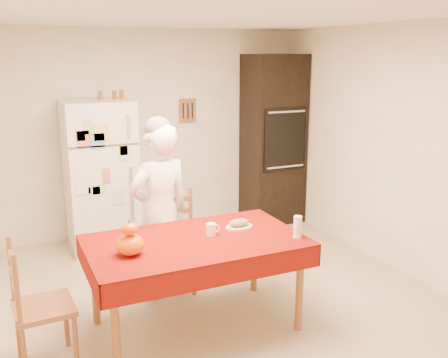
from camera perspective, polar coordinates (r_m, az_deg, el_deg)
floor at (r=4.63m, az=-0.52°, el=-14.15°), size 4.50×4.50×0.00m
room_shell at (r=4.13m, az=-0.58°, el=6.17°), size 4.02×4.52×2.51m
refrigerator at (r=5.86m, az=-13.92°, el=0.40°), size 0.75×0.74×1.70m
oven_cabinet at (r=6.63m, az=5.62°, el=4.50°), size 0.70×0.62×2.20m
dining_table at (r=4.01m, az=-3.30°, el=-7.86°), size 1.70×1.00×0.76m
chair_far at (r=4.82m, az=-5.85°, el=-6.45°), size 0.52×0.51×0.95m
chair_left at (r=3.82m, az=-20.96°, el=-13.01°), size 0.42×0.44×0.95m
seated_woman at (r=4.51m, az=-7.28°, el=-3.87°), size 0.65×0.49×1.62m
coffee_mug at (r=4.06m, az=-1.51°, el=-5.77°), size 0.08×0.08×0.10m
pumpkin_lower at (r=3.73m, az=-10.67°, el=-7.40°), size 0.21×0.21×0.15m
pumpkin_upper at (r=3.68m, az=-10.76°, el=-5.61°), size 0.12×0.12×0.09m
wine_glass at (r=4.04m, az=8.42°, el=-5.41°), size 0.07×0.07×0.18m
bread_plate at (r=4.23m, az=1.72°, el=-5.52°), size 0.24×0.24×0.02m
bread_loaf at (r=4.22m, az=1.72°, el=-5.00°), size 0.18×0.10×0.06m
spice_jar_left at (r=5.78m, az=-13.98°, el=9.27°), size 0.05×0.05×0.10m
spice_jar_mid at (r=5.81m, az=-12.42°, el=9.37°), size 0.05×0.05×0.10m
spice_jar_right at (r=5.83m, az=-11.63°, el=9.43°), size 0.05×0.05×0.10m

